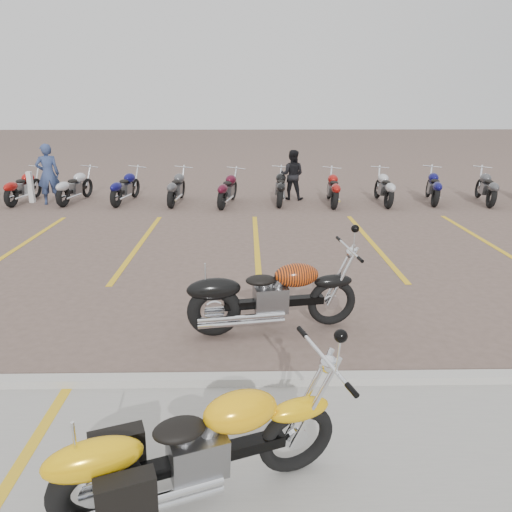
{
  "coord_description": "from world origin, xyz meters",
  "views": [
    {
      "loc": [
        -0.22,
        -7.13,
        3.2
      ],
      "look_at": [
        -0.07,
        0.65,
        0.75
      ],
      "focal_mm": 35.0,
      "sensor_mm": 36.0,
      "label": 1
    }
  ],
  "objects": [
    {
      "name": "ground",
      "position": [
        0.0,
        0.0,
        0.0
      ],
      "size": [
        100.0,
        100.0,
        0.0
      ],
      "primitive_type": "plane",
      "color": "brown",
      "rests_on": "ground"
    },
    {
      "name": "parking_stripes",
      "position": [
        0.0,
        4.0,
        0.0
      ],
      "size": [
        38.0,
        5.5,
        0.01
      ],
      "primitive_type": null,
      "color": "gold",
      "rests_on": "ground"
    },
    {
      "name": "flame_cruiser",
      "position": [
        0.09,
        -0.57,
        0.5
      ],
      "size": [
        2.45,
        0.57,
        1.01
      ],
      "rotation": [
        0.06,
        0.0,
        0.16
      ],
      "color": "black",
      "rests_on": "ground"
    },
    {
      "name": "curb",
      "position": [
        0.0,
        -2.0,
        0.06
      ],
      "size": [
        60.0,
        0.18,
        0.12
      ],
      "primitive_type": "cube",
      "color": "#ADAAA3",
      "rests_on": "ground"
    },
    {
      "name": "bg_bike_row",
      "position": [
        -0.02,
        8.75,
        0.55
      ],
      "size": [
        19.0,
        2.06,
        1.1
      ],
      "color": "black",
      "rests_on": "ground"
    },
    {
      "name": "person_b",
      "position": [
        1.29,
        9.36,
        0.82
      ],
      "size": [
        0.93,
        0.81,
        1.63
      ],
      "primitive_type": "imported",
      "rotation": [
        0.0,
        0.0,
        2.86
      ],
      "color": "black",
      "rests_on": "ground"
    },
    {
      "name": "yellow_cruiser",
      "position": [
        -0.66,
        -3.75,
        0.49
      ],
      "size": [
        2.3,
        0.98,
        0.99
      ],
      "rotation": [
        0.12,
        0.0,
        0.36
      ],
      "color": "black",
      "rests_on": "ground"
    },
    {
      "name": "bollard",
      "position": [
        -7.19,
        8.99,
        0.5
      ],
      "size": [
        0.16,
        0.16,
        1.0
      ],
      "primitive_type": "cube",
      "rotation": [
        0.0,
        0.0,
        -0.04
      ],
      "color": "silver",
      "rests_on": "ground"
    },
    {
      "name": "person_a",
      "position": [
        -6.48,
        8.73,
        0.95
      ],
      "size": [
        0.82,
        0.7,
        1.9
      ],
      "primitive_type": "imported",
      "rotation": [
        0.0,
        0.0,
        3.57
      ],
      "color": "navy",
      "rests_on": "ground"
    }
  ]
}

